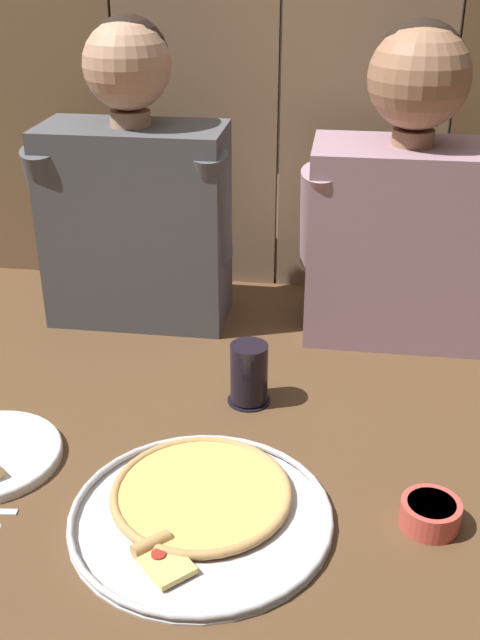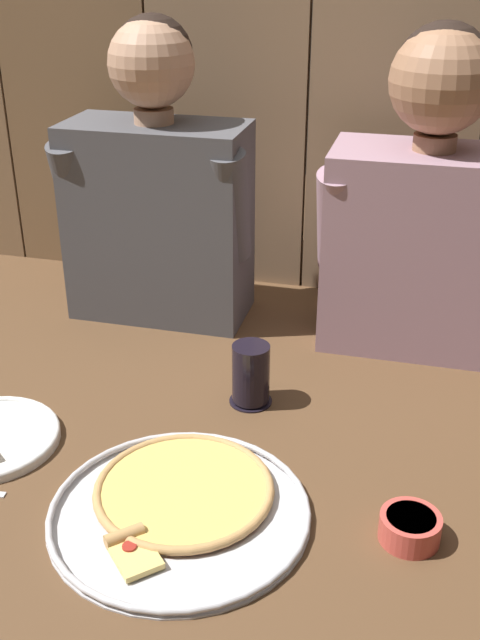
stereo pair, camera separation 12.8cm
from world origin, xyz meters
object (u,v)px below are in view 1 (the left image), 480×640
object	(u,v)px
dipping_bowl	(430,513)
diner_right	(407,200)
diner_left	(135,190)
pizza_tray	(201,506)
drinking_glass	(249,374)

from	to	relation	value
dipping_bowl	diner_right	world-z (taller)	diner_right
diner_right	diner_left	bearing A→B (deg)	-179.91
diner_left	diner_right	xyz separation A→B (m)	(0.55, 0.00, 0.00)
dipping_bowl	pizza_tray	bearing A→B (deg)	-176.73
diner_right	drinking_glass	bearing A→B (deg)	-130.40
drinking_glass	diner_right	xyz separation A→B (m)	(0.27, 0.32, 0.23)
pizza_tray	diner_left	size ratio (longest dim) A/B	0.61
pizza_tray	diner_right	world-z (taller)	diner_right
diner_left	dipping_bowl	bearing A→B (deg)	-46.16
drinking_glass	diner_right	bearing A→B (deg)	49.60
drinking_glass	diner_right	size ratio (longest dim) A/B	0.18
pizza_tray	drinking_glass	size ratio (longest dim) A/B	3.33
drinking_glass	diner_right	distance (m)	0.48
dipping_bowl	diner_left	world-z (taller)	diner_left
pizza_tray	drinking_glass	distance (m)	0.31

